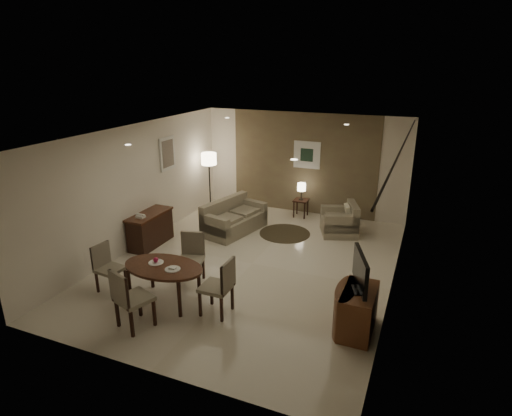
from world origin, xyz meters
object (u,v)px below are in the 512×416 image
at_px(dining_table, 165,284).
at_px(tv_cabinet, 358,311).
at_px(console_desk, 150,229).
at_px(floor_lamp, 210,182).
at_px(armchair, 339,219).
at_px(side_table, 301,208).
at_px(chair_near, 134,298).
at_px(chair_left, 110,269).
at_px(chair_right, 216,286).
at_px(sofa, 235,216).
at_px(chair_far, 191,260).

bearing_deg(dining_table, tv_cabinet, 7.13).
distance_m(console_desk, floor_lamp, 2.62).
xyz_separation_m(armchair, side_table, (-1.20, 0.80, -0.14)).
height_order(chair_near, armchair, chair_near).
height_order(tv_cabinet, side_table, tv_cabinet).
distance_m(chair_left, floor_lamp, 4.59).
distance_m(chair_right, floor_lamp, 5.14).
height_order(tv_cabinet, chair_left, chair_left).
height_order(console_desk, dining_table, console_desk).
relative_size(chair_near, sofa, 0.61).
relative_size(tv_cabinet, chair_near, 0.90).
distance_m(chair_near, chair_right, 1.29).
xyz_separation_m(tv_cabinet, side_table, (-2.30, 4.58, -0.11)).
height_order(console_desk, chair_far, chair_far).
distance_m(tv_cabinet, chair_far, 3.16).
bearing_deg(sofa, dining_table, -161.88).
bearing_deg(chair_far, tv_cabinet, -22.43).
relative_size(console_desk, side_table, 2.55).
distance_m(console_desk, sofa, 2.02).
bearing_deg(chair_far, console_desk, 129.58).
distance_m(tv_cabinet, sofa, 4.57).
relative_size(chair_near, chair_far, 1.06).
bearing_deg(chair_left, chair_right, -81.01).
height_order(sofa, floor_lamp, floor_lamp).
relative_size(chair_right, floor_lamp, 0.60).
bearing_deg(chair_right, sofa, -159.36).
xyz_separation_m(chair_far, chair_right, (0.90, -0.71, 0.02)).
relative_size(chair_far, sofa, 0.58).
relative_size(chair_right, sofa, 0.60).
height_order(sofa, armchair, sofa).
xyz_separation_m(tv_cabinet, chair_left, (-4.33, -0.47, 0.09)).
height_order(dining_table, chair_left, chair_left).
relative_size(chair_near, chair_left, 1.15).
relative_size(dining_table, floor_lamp, 0.89).
distance_m(chair_near, floor_lamp, 5.51).
bearing_deg(armchair, chair_left, -57.80).
height_order(tv_cabinet, floor_lamp, floor_lamp).
xyz_separation_m(tv_cabinet, chair_near, (-3.23, -1.21, 0.15)).
distance_m(tv_cabinet, chair_near, 3.45).
bearing_deg(dining_table, chair_near, -90.04).
height_order(chair_left, floor_lamp, floor_lamp).
bearing_deg(dining_table, side_table, 79.49).
height_order(tv_cabinet, armchair, armchair).
bearing_deg(floor_lamp, chair_near, -73.83).
bearing_deg(chair_left, chair_far, -49.55).
distance_m(chair_near, chair_far, 1.53).
xyz_separation_m(chair_right, sofa, (-1.25, 3.34, -0.11)).
bearing_deg(tv_cabinet, armchair, 106.32).
bearing_deg(chair_far, chair_near, -109.76).
height_order(tv_cabinet, chair_right, chair_right).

